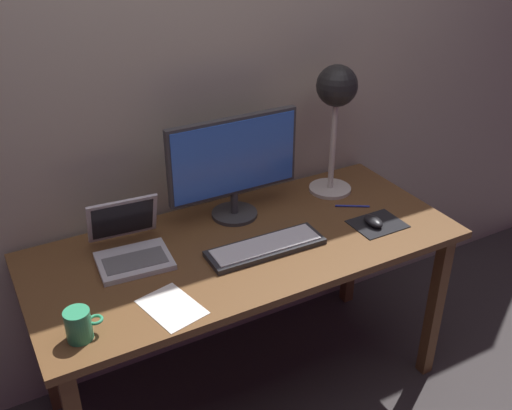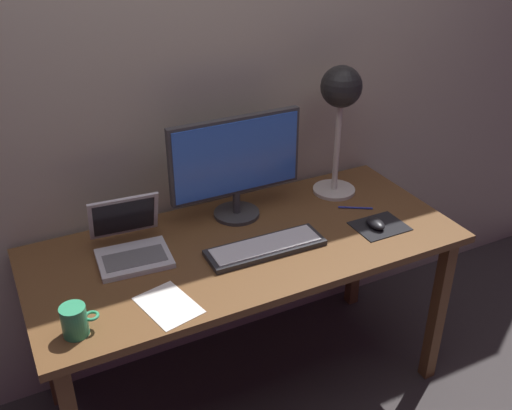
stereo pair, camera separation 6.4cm
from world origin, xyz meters
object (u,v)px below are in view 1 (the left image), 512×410
(monitor, at_px, (234,162))
(desk_lamp, at_px, (336,99))
(mouse, at_px, (373,221))
(coffee_mug, at_px, (79,325))
(pen, at_px, (352,206))
(laptop, at_px, (129,241))
(keyboard_main, at_px, (266,247))

(monitor, xyz_separation_m, desk_lamp, (0.46, -0.00, 0.18))
(mouse, xyz_separation_m, coffee_mug, (-1.16, -0.10, 0.03))
(monitor, distance_m, pen, 0.54)
(monitor, bearing_deg, pen, -20.51)
(laptop, bearing_deg, monitor, 8.24)
(desk_lamp, distance_m, pen, 0.44)
(laptop, bearing_deg, desk_lamp, 3.84)
(mouse, bearing_deg, monitor, 143.09)
(keyboard_main, bearing_deg, mouse, -6.60)
(coffee_mug, bearing_deg, laptop, 53.19)
(keyboard_main, height_order, pen, keyboard_main)
(mouse, bearing_deg, pen, 82.91)
(monitor, bearing_deg, desk_lamp, -0.55)
(mouse, bearing_deg, coffee_mug, -175.29)
(keyboard_main, distance_m, coffee_mug, 0.73)
(laptop, relative_size, coffee_mug, 2.64)
(coffee_mug, bearing_deg, mouse, 4.71)
(coffee_mug, bearing_deg, keyboard_main, 11.78)
(pen, bearing_deg, keyboard_main, -167.40)
(desk_lamp, distance_m, coffee_mug, 1.31)
(laptop, distance_m, coffee_mug, 0.45)
(desk_lamp, height_order, pen, desk_lamp)
(laptop, height_order, desk_lamp, desk_lamp)
(coffee_mug, height_order, pen, coffee_mug)
(monitor, xyz_separation_m, coffee_mug, (-0.72, -0.42, -0.19))
(mouse, distance_m, pen, 0.16)
(mouse, height_order, coffee_mug, coffee_mug)
(keyboard_main, bearing_deg, coffee_mug, -168.22)
(monitor, relative_size, mouse, 5.57)
(monitor, bearing_deg, laptop, -171.76)
(laptop, relative_size, mouse, 3.09)
(laptop, height_order, pen, laptop)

